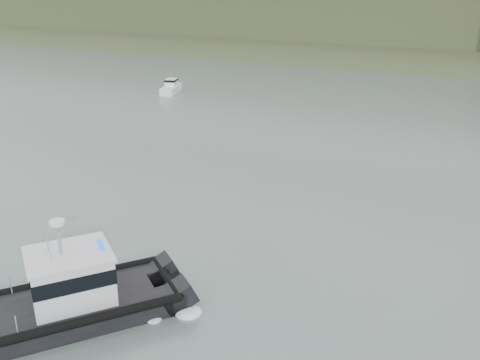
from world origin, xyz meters
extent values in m
plane|color=#556561|center=(0.00, 0.00, 0.00)|extent=(400.00, 400.00, 0.00)
cube|color=#3F512E|center=(0.00, 92.00, 0.00)|extent=(500.00, 44.72, 16.25)
cube|color=#3F512E|center=(0.00, 120.00, 6.00)|extent=(500.00, 70.00, 18.00)
cube|color=black|center=(-3.69, -3.25, 0.39)|extent=(7.11, 8.98, 1.12)
cube|color=black|center=(-1.66, -4.75, 0.39)|extent=(7.11, 8.98, 1.12)
cube|color=black|center=(-2.95, -4.38, 0.84)|extent=(8.30, 9.36, 0.23)
cube|color=silver|center=(-2.40, -3.62, 2.03)|extent=(4.26, 4.37, 2.15)
cube|color=black|center=(-2.40, -3.62, 2.42)|extent=(4.34, 4.45, 0.70)
cube|color=silver|center=(-2.40, -3.62, 3.18)|extent=(4.52, 4.64, 0.15)
cylinder|color=#9B9EA3|center=(-2.56, -3.85, 3.95)|extent=(0.15, 0.15, 1.68)
cylinder|color=white|center=(-2.56, -3.85, 4.74)|extent=(0.65, 0.65, 0.17)
cube|color=white|center=(-28.25, 41.05, 0.43)|extent=(3.35, 5.46, 1.04)
cube|color=white|center=(-28.40, 41.46, 1.29)|extent=(1.99, 2.41, 1.04)
cube|color=black|center=(-28.40, 41.46, 1.64)|extent=(2.04, 2.47, 0.30)
cylinder|color=#9B9EA3|center=(-28.25, 41.05, 2.24)|extent=(0.07, 0.07, 1.04)
camera|label=1|loc=(13.66, -18.18, 14.19)|focal=40.00mm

